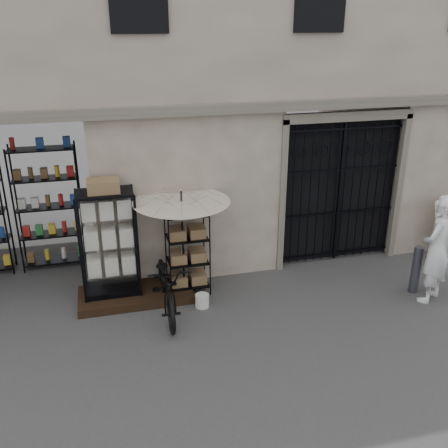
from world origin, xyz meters
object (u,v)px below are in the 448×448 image
object	(u,v)px
display_cabinet	(109,249)
market_umbrella	(182,206)
white_bucket	(202,301)
steel_bollard	(416,270)
wire_rack	(187,251)
bicycle	(168,311)
shopkeeper	(428,299)

from	to	relation	value
display_cabinet	market_umbrella	world-z (taller)	market_umbrella
white_bucket	steel_bollard	distance (m)	3.92
wire_rack	bicycle	world-z (taller)	wire_rack
steel_bollard	shopkeeper	world-z (taller)	steel_bollard
wire_rack	steel_bollard	xyz separation A→B (m)	(4.01, -1.07, -0.35)
wire_rack	white_bucket	size ratio (longest dim) A/B	6.75
wire_rack	bicycle	bearing A→B (deg)	-110.03
display_cabinet	wire_rack	xyz separation A→B (m)	(1.36, -0.05, -0.19)
wire_rack	white_bucket	bearing A→B (deg)	-60.02
steel_bollard	shopkeeper	size ratio (longest dim) A/B	0.46
display_cabinet	steel_bollard	size ratio (longest dim) A/B	2.25
white_bucket	steel_bollard	world-z (taller)	steel_bollard
market_umbrella	wire_rack	bearing A→B (deg)	46.25
white_bucket	bicycle	distance (m)	0.62
wire_rack	shopkeeper	distance (m)	4.41
display_cabinet	shopkeeper	distance (m)	5.74
market_umbrella	bicycle	bearing A→B (deg)	-127.09
shopkeeper	steel_bollard	bearing A→B (deg)	-102.72
white_bucket	shopkeeper	xyz separation A→B (m)	(3.99, -0.76, -0.12)
wire_rack	steel_bollard	bearing A→B (deg)	3.29
bicycle	shopkeeper	distance (m)	4.66
wire_rack	white_bucket	xyz separation A→B (m)	(0.13, -0.61, -0.68)
display_cabinet	steel_bollard	world-z (taller)	display_cabinet
display_cabinet	steel_bollard	distance (m)	5.51
shopkeeper	display_cabinet	bearing A→B (deg)	-47.23
bicycle	shopkeeper	world-z (taller)	bicycle
shopkeeper	bicycle	bearing A→B (deg)	-42.19
display_cabinet	bicycle	world-z (taller)	display_cabinet
white_bucket	bicycle	bearing A→B (deg)	179.12
steel_bollard	market_umbrella	bearing A→B (deg)	166.68
white_bucket	display_cabinet	bearing A→B (deg)	156.01
display_cabinet	wire_rack	bearing A→B (deg)	4.88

